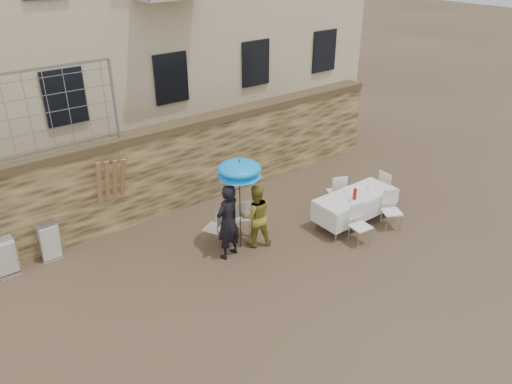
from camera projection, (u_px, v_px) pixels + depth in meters
ground at (309, 303)px, 9.65m from camera, size 80.00×80.00×0.00m
stone_wall at (177, 167)px, 12.66m from camera, size 13.00×0.50×2.20m
chain_link_fence at (39, 114)px, 10.12m from camera, size 3.20×0.06×1.80m
man_suit at (228, 222)px, 10.69m from camera, size 0.71×0.55×1.74m
woman_dress at (255, 216)px, 11.15m from camera, size 0.90×0.81×1.51m
umbrella at (239, 171)px, 10.49m from camera, size 0.98×0.98×2.03m
couple_chair_left at (214, 227)px, 11.26m from camera, size 0.64×0.64×0.96m
couple_chair_right at (239, 217)px, 11.63m from camera, size 0.57×0.57×0.96m
banquet_table at (355, 196)px, 12.03m from camera, size 2.10×0.85×0.78m
soda_bottle at (355, 194)px, 11.74m from camera, size 0.09×0.09×0.26m
table_chair_front_left at (361, 226)px, 11.30m from camera, size 0.53×0.53×0.96m
table_chair_front_right at (392, 211)px, 11.89m from camera, size 0.65×0.65×0.96m
table_chair_back at (336, 191)px, 12.82m from camera, size 0.63×0.63×0.96m
table_chair_side at (388, 188)px, 12.97m from camera, size 0.51×0.51×0.96m
chair_stack_left at (3, 253)px, 10.37m from camera, size 0.46×0.47×0.92m
chair_stack_right at (47, 238)px, 10.86m from camera, size 0.46×0.40×0.92m
wood_planks at (112, 195)px, 11.52m from camera, size 0.70×0.20×2.00m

